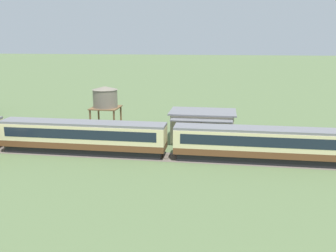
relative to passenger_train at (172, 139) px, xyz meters
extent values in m
plane|color=#566B42|center=(7.26, 0.33, -2.31)|extent=(600.00, 600.00, 0.00)
cube|color=brown|center=(11.04, 0.00, -1.01)|extent=(21.48, 3.11, 0.80)
cube|color=beige|center=(11.04, 0.00, 0.47)|extent=(21.48, 3.11, 2.16)
cube|color=#192330|center=(11.04, 0.00, 0.58)|extent=(19.77, 3.15, 1.21)
cube|color=slate|center=(11.04, 0.00, 1.70)|extent=(21.48, 2.92, 0.30)
cube|color=black|center=(11.04, 0.00, -1.85)|extent=(20.62, 2.67, 0.88)
cylinder|color=black|center=(18.13, -0.72, -1.86)|extent=(0.90, 0.18, 0.90)
cylinder|color=black|center=(18.13, 0.72, -1.86)|extent=(0.90, 0.18, 0.90)
cylinder|color=black|center=(3.95, -0.72, -1.86)|extent=(0.90, 0.18, 0.90)
cylinder|color=black|center=(3.95, 0.72, -1.86)|extent=(0.90, 0.18, 0.90)
cube|color=brown|center=(-11.57, 0.00, -1.01)|extent=(21.48, 3.11, 0.80)
cube|color=beige|center=(-11.57, 0.00, 0.47)|extent=(21.48, 3.11, 2.16)
cube|color=#192330|center=(-11.57, 0.00, 0.58)|extent=(19.77, 3.15, 1.21)
cube|color=slate|center=(-11.57, 0.00, 1.70)|extent=(21.48, 2.92, 0.30)
cube|color=black|center=(-11.57, 0.00, -1.85)|extent=(20.62, 2.67, 0.88)
cylinder|color=black|center=(-4.48, -0.72, -1.86)|extent=(0.90, 0.18, 0.90)
cylinder|color=black|center=(-4.48, 0.72, -1.86)|extent=(0.90, 0.18, 0.90)
cylinder|color=black|center=(-18.66, -0.72, -1.86)|extent=(0.90, 0.18, 0.90)
cylinder|color=black|center=(-18.66, 0.72, -1.86)|extent=(0.90, 0.18, 0.90)
cube|color=#665B51|center=(3.78, 0.00, -2.30)|extent=(143.17, 3.60, 0.01)
cube|color=#4C4238|center=(3.78, -0.72, -2.29)|extent=(143.17, 0.12, 0.04)
cube|color=#4C4238|center=(3.78, 0.72, -2.29)|extent=(143.17, 0.12, 0.04)
cube|color=#BCB293|center=(3.30, 8.09, -0.21)|extent=(8.67, 5.36, 4.19)
cube|color=slate|center=(3.30, 8.09, 1.98)|extent=(9.36, 5.78, 0.20)
cube|color=slate|center=(3.30, 4.61, 1.48)|extent=(8.32, 1.60, 0.16)
cylinder|color=brown|center=(3.30, 4.01, -0.45)|extent=(0.14, 0.14, 3.71)
cylinder|color=brown|center=(-9.60, 10.77, -0.20)|extent=(0.28, 0.28, 4.22)
cylinder|color=brown|center=(-13.23, 10.77, -0.20)|extent=(0.28, 0.28, 4.22)
cylinder|color=brown|center=(-9.60, 7.13, -0.20)|extent=(0.28, 0.28, 4.22)
cylinder|color=brown|center=(-13.23, 7.13, -0.20)|extent=(0.28, 0.28, 4.22)
cube|color=brown|center=(-11.41, 8.95, 2.00)|extent=(4.13, 4.13, 0.16)
cylinder|color=slate|center=(-11.41, 8.95, 3.41)|extent=(3.64, 3.64, 2.66)
cone|color=slate|center=(-11.41, 8.95, 4.99)|extent=(3.82, 3.82, 0.50)
camera|label=1|loc=(5.80, -41.81, 12.05)|focal=38.00mm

